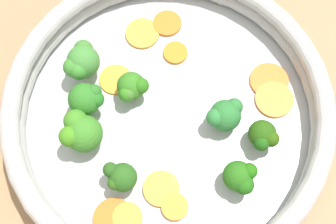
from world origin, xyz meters
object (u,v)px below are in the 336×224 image
carrot_slice_3 (128,217)px  carrot_slice_1 (175,53)px  broccoli_floret_0 (121,177)px  broccoli_floret_3 (82,62)px  broccoli_floret_5 (225,115)px  broccoli_floret_6 (132,88)px  broccoli_floret_1 (240,177)px  carrot_slice_5 (274,99)px  carrot_slice_7 (116,80)px  carrot_slice_9 (161,189)px  carrot_slice_4 (269,81)px  carrot_slice_6 (175,207)px  carrot_slice_2 (167,23)px  carrot_slice_8 (142,33)px  broccoli_floret_7 (263,136)px  broccoli_floret_4 (87,99)px  skillet (168,119)px  broccoli_floret_2 (81,132)px  carrot_slice_0 (114,219)px

carrot_slice_3 → carrot_slice_1: bearing=-154.4°
broccoli_floret_0 → broccoli_floret_3: size_ratio=0.81×
broccoli_floret_5 → broccoli_floret_6: size_ratio=1.10×
broccoli_floret_1 → carrot_slice_1: bearing=-116.8°
carrot_slice_3 → broccoli_floret_6: (-0.11, -0.09, 0.02)m
carrot_slice_5 → carrot_slice_7: bearing=-57.5°
carrot_slice_3 → carrot_slice_5: 0.22m
carrot_slice_1 → carrot_slice_9: same height
broccoli_floret_6 → carrot_slice_5: bearing=128.5°
carrot_slice_4 → carrot_slice_6: size_ratio=1.57×
carrot_slice_2 → broccoli_floret_1: broccoli_floret_1 is taller
carrot_slice_8 → broccoli_floret_7: 0.20m
carrot_slice_7 → broccoli_floret_0: bearing=46.4°
carrot_slice_8 → broccoli_floret_7: size_ratio=1.12×
broccoli_floret_1 → broccoli_floret_4: broccoli_floret_4 is taller
carrot_slice_2 → broccoli_floret_6: 0.11m
carrot_slice_6 → carrot_slice_3: bearing=-37.2°
skillet → carrot_slice_1: size_ratio=11.72×
carrot_slice_1 → carrot_slice_2: same height
broccoli_floret_0 → broccoli_floret_3: 0.14m
broccoli_floret_4 → broccoli_floret_6: broccoli_floret_4 is taller
broccoli_floret_1 → broccoli_floret_2: bearing=-65.6°
carrot_slice_0 → broccoli_floret_7: size_ratio=1.19×
carrot_slice_3 → carrot_slice_9: size_ratio=0.80×
carrot_slice_8 → broccoli_floret_3: size_ratio=0.85×
carrot_slice_6 → carrot_slice_9: (-0.01, -0.02, -0.00)m
broccoli_floret_0 → carrot_slice_1: bearing=-159.7°
carrot_slice_3 → broccoli_floret_0: bearing=-130.3°
broccoli_floret_2 → broccoli_floret_6: (-0.08, 0.00, -0.01)m
broccoli_floret_0 → carrot_slice_3: bearing=49.7°
skillet → carrot_slice_1: carrot_slice_1 is taller
carrot_slice_2 → broccoli_floret_6: bearing=17.8°
carrot_slice_3 → carrot_slice_4: size_ratio=0.69×
carrot_slice_8 → carrot_slice_1: bearing=96.8°
skillet → broccoli_floret_5: (-0.04, 0.05, 0.03)m
carrot_slice_2 → broccoli_floret_0: broccoli_floret_0 is taller
broccoli_floret_4 → broccoli_floret_6: (-0.05, 0.03, -0.01)m
carrot_slice_2 → carrot_slice_1: bearing=54.1°
skillet → carrot_slice_8: carrot_slice_8 is taller
carrot_slice_8 → carrot_slice_9: bearing=47.6°
skillet → broccoli_floret_6: bearing=-81.7°
carrot_slice_1 → carrot_slice_5: bearing=102.5°
carrot_slice_8 → broccoli_floret_0: size_ratio=1.05×
carrot_slice_3 → broccoli_floret_6: broccoli_floret_6 is taller
carrot_slice_4 → carrot_slice_8: size_ratio=1.10×
carrot_slice_0 → carrot_slice_9: (-0.06, 0.02, -0.00)m
carrot_slice_1 → carrot_slice_9: bearing=34.8°
carrot_slice_1 → carrot_slice_2: 0.04m
carrot_slice_7 → broccoli_floret_5: 0.14m
carrot_slice_6 → broccoli_floret_1: size_ratio=0.71×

